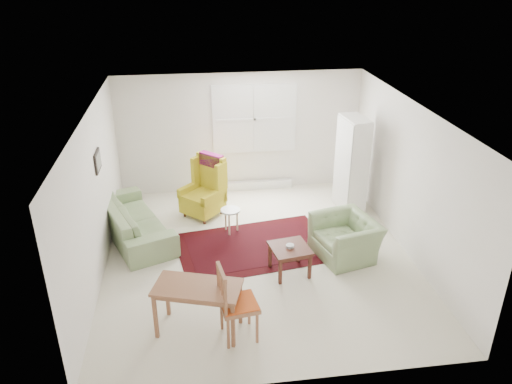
{
  "coord_description": "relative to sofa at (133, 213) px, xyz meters",
  "views": [
    {
      "loc": [
        -1.0,
        -7.03,
        4.55
      ],
      "look_at": [
        0.0,
        0.3,
        1.05
      ],
      "focal_mm": 35.0,
      "sensor_mm": 36.0,
      "label": 1
    }
  ],
  "objects": [
    {
      "name": "desk",
      "position": [
        1.06,
        -2.68,
        -0.09
      ],
      "size": [
        1.24,
        0.87,
        0.71
      ],
      "primitive_type": null,
      "rotation": [
        0.0,
        0.0,
        -0.31
      ],
      "color": "brown",
      "rests_on": "ground"
    },
    {
      "name": "rug",
      "position": [
        2.06,
        -0.69,
        -0.44
      ],
      "size": [
        2.8,
        2.04,
        0.03
      ],
      "primitive_type": null,
      "rotation": [
        0.0,
        0.0,
        0.16
      ],
      "color": "black",
      "rests_on": "ground"
    },
    {
      "name": "wingback_chair",
      "position": [
        1.24,
        0.62,
        0.14
      ],
      "size": [
        0.99,
        0.99,
        1.18
      ],
      "primitive_type": null,
      "rotation": [
        0.0,
        0.0,
        -0.76
      ],
      "color": "gold",
      "rests_on": "ground"
    },
    {
      "name": "sofa",
      "position": [
        0.0,
        0.0,
        0.0
      ],
      "size": [
        1.64,
        2.38,
        0.9
      ],
      "primitive_type": "imported",
      "rotation": [
        0.0,
        0.0,
        1.95
      ],
      "color": "gray",
      "rests_on": "ground"
    },
    {
      "name": "armchair",
      "position": [
        3.53,
        -1.14,
        -0.05
      ],
      "size": [
        1.12,
        1.22,
        0.8
      ],
      "primitive_type": "imported",
      "rotation": [
        0.0,
        0.0,
        -1.32
      ],
      "color": "gray",
      "rests_on": "ground"
    },
    {
      "name": "stool",
      "position": [
        1.72,
        -0.12,
        -0.21
      ],
      "size": [
        0.42,
        0.42,
        0.47
      ],
      "primitive_type": null,
      "rotation": [
        0.0,
        0.0,
        0.22
      ],
      "color": "white",
      "rests_on": "ground"
    },
    {
      "name": "cabinet",
      "position": [
        4.12,
        0.52,
        0.49
      ],
      "size": [
        0.47,
        0.79,
        1.87
      ],
      "primitive_type": null,
      "rotation": [
        0.0,
        0.0,
        0.11
      ],
      "color": "white",
      "rests_on": "ground"
    },
    {
      "name": "desk_chair",
      "position": [
        1.58,
        -2.87,
        0.09
      ],
      "size": [
        0.54,
        0.54,
        1.07
      ],
      "primitive_type": null,
      "rotation": [
        0.0,
        0.0,
        1.72
      ],
      "color": "brown",
      "rests_on": "ground"
    },
    {
      "name": "coffee_table",
      "position": [
        2.52,
        -1.52,
        -0.21
      ],
      "size": [
        0.67,
        0.67,
        0.47
      ],
      "primitive_type": null,
      "rotation": [
        0.0,
        0.0,
        0.17
      ],
      "color": "#482016",
      "rests_on": "ground"
    },
    {
      "name": "room",
      "position": [
        2.12,
        -0.77,
        0.81
      ],
      "size": [
        5.04,
        5.54,
        2.51
      ],
      "color": "beige",
      "rests_on": "ground"
    }
  ]
}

